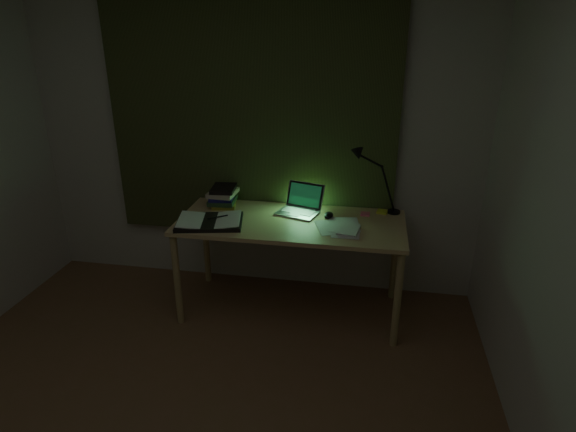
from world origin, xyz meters
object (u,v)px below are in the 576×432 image
Objects in this scene: laptop at (297,201)px; desk_lamp at (396,181)px; loose_papers at (342,229)px; desk at (291,266)px; open_textbook at (210,221)px; book_stack at (224,196)px.

laptop is 0.65× the size of desk_lamp.
desk is at bearing 164.94° from loose_papers.
open_textbook is 1.37m from desk_lamp.
desk is at bearing -21.13° from book_stack.
desk is 3.22× the size of desk_lamp.
open_textbook is at bearing -176.79° from loose_papers.
book_stack is 0.46× the size of desk_lamp.
laptop is 1.02× the size of loose_papers.
desk is 0.69m from open_textbook.
laptop is 1.42× the size of book_stack.
open_textbook reaches higher than desk.
desk_lamp reaches higher than loose_papers.
book_stack is (-0.56, 0.22, 0.44)m from desk.
laptop reaches higher than open_textbook.
loose_papers reaches higher than desk.
desk_lamp is at bearing 6.85° from open_textbook.
loose_papers is (0.92, 0.05, -0.01)m from open_textbook.
open_textbook is at bearing -164.69° from desk.
book_stack is at bearing -170.83° from laptop.
desk is at bearing -158.06° from desk_lamp.
open_textbook is 1.96× the size of book_stack.
loose_papers is at bearing -15.06° from desk.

